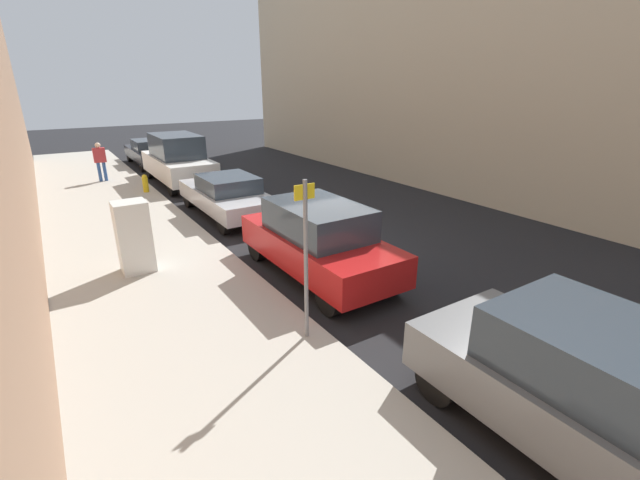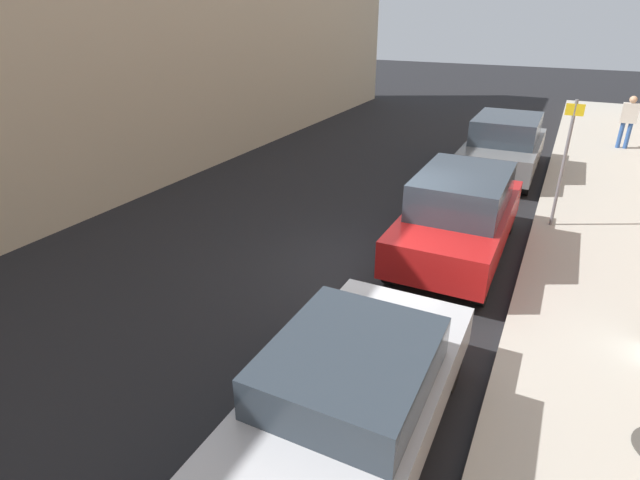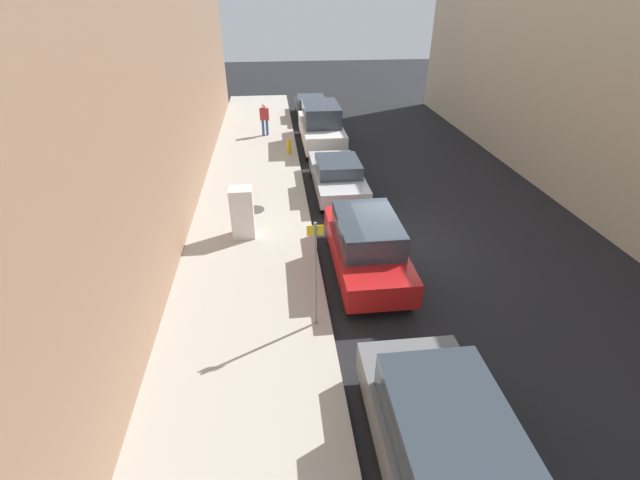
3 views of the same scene
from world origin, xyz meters
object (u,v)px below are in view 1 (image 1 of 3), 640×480
fire_hydrant (145,183)px  pedestrian_standing_near (100,159)px  parked_sedan_dark (150,152)px  parked_suv_gray (600,393)px  parked_sedan_silver (227,195)px  parked_suv_red (318,240)px  street_sign_post (306,254)px  discarded_refrigerator (134,237)px  parked_van_white (178,160)px

fire_hydrant → pedestrian_standing_near: pedestrian_standing_near is taller
parked_sedan_dark → fire_hydrant: bearing=-104.2°
fire_hydrant → parked_suv_gray: parked_suv_gray is taller
parked_sedan_silver → parked_sedan_dark: size_ratio=1.01×
parked_suv_red → parked_suv_gray: bearing=-90.0°
parked_suv_red → street_sign_post: bearing=-126.8°
fire_hydrant → parked_sedan_silver: size_ratio=0.15×
discarded_refrigerator → fire_hydrant: discarded_refrigerator is taller
discarded_refrigerator → parked_sedan_dark: size_ratio=0.36×
discarded_refrigerator → parked_van_white: 9.82m
street_sign_post → parked_suv_red: 2.89m
pedestrian_standing_near → street_sign_post: bearing=-21.3°
parked_suv_gray → parked_suv_red: (0.00, 6.13, 0.01)m
parked_suv_red → pedestrian_standing_near: bearing=102.2°
parked_sedan_silver → fire_hydrant: bearing=111.0°
fire_hydrant → parked_suv_gray: 16.36m
street_sign_post → parked_sedan_dark: street_sign_post is taller
fire_hydrant → discarded_refrigerator: bearing=-103.2°
pedestrian_standing_near → parked_sedan_silver: (2.86, -7.60, -0.37)m
pedestrian_standing_near → parked_suv_gray: size_ratio=0.38×
parked_suv_gray → parked_sedan_dark: bearing=90.0°
discarded_refrigerator → street_sign_post: (1.89, -4.51, 0.71)m
discarded_refrigerator → parked_van_white: size_ratio=0.32×
pedestrian_standing_near → parked_sedan_dark: bearing=116.1°
street_sign_post → fire_hydrant: size_ratio=3.93×
fire_hydrant → pedestrian_standing_near: 3.39m
pedestrian_standing_near → parked_sedan_silver: bearing=-5.0°
parked_sedan_silver → parked_sedan_dark: parked_sedan_silver is taller
discarded_refrigerator → parked_suv_red: discarded_refrigerator is taller
discarded_refrigerator → parked_van_white: bearing=68.8°
discarded_refrigerator → parked_sedan_dark: (3.55, 14.62, -0.25)m
discarded_refrigerator → pedestrian_standing_near: 11.01m
discarded_refrigerator → fire_hydrant: size_ratio=2.36×
pedestrian_standing_near → parked_van_white: parked_van_white is taller
parked_suv_gray → discarded_refrigerator: bearing=112.9°
parked_sedan_dark → street_sign_post: bearing=-95.0°
parked_suv_gray → parked_sedan_silver: (0.00, 11.79, -0.15)m
parked_suv_red → parked_sedan_dark: parked_suv_red is taller
street_sign_post → parked_van_white: (1.67, 13.66, -0.60)m
fire_hydrant → pedestrian_standing_near: bearing=110.1°
parked_sedan_silver → parked_suv_gray: bearing=-90.0°
parked_sedan_silver → parked_van_white: (-0.00, 5.77, 0.34)m
parked_sedan_silver → discarded_refrigerator: bearing=-136.4°
parked_sedan_dark → parked_van_white: bearing=-90.0°
parked_suv_gray → parked_van_white: bearing=90.0°
pedestrian_standing_near → parked_sedan_dark: size_ratio=0.36×
street_sign_post → parked_sedan_dark: bearing=85.0°
street_sign_post → parked_van_white: street_sign_post is taller
parked_suv_gray → parked_van_white: size_ratio=0.86×
street_sign_post → parked_sedan_silver: (1.67, 7.89, -0.94)m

